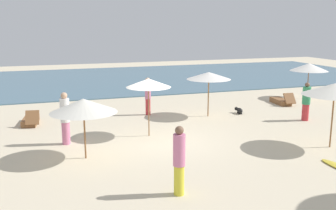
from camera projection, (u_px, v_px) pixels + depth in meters
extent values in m
plane|color=beige|center=(162.00, 140.00, 15.08)|extent=(60.00, 60.00, 0.00)
cube|color=#476B7F|center=(96.00, 80.00, 30.85)|extent=(48.00, 16.00, 0.06)
cylinder|color=olive|center=(149.00, 108.00, 15.48)|extent=(0.05, 0.05, 2.26)
cone|color=silver|center=(148.00, 83.00, 15.27)|extent=(1.76, 1.76, 0.33)
cylinder|color=brown|center=(308.00, 81.00, 23.23)|extent=(0.05, 0.05, 2.06)
cone|color=white|center=(309.00, 67.00, 23.06)|extent=(2.19, 2.19, 0.45)
cylinder|color=olive|center=(208.00, 95.00, 18.81)|extent=(0.06, 0.06, 2.10)
cone|color=white|center=(209.00, 76.00, 18.62)|extent=(2.11, 2.11, 0.34)
cylinder|color=brown|center=(85.00, 130.00, 12.91)|extent=(0.06, 0.06, 1.98)
cone|color=silver|center=(83.00, 106.00, 12.74)|extent=(2.20, 2.20, 0.45)
cylinder|color=brown|center=(332.00, 116.00, 14.04)|extent=(0.06, 0.06, 2.30)
cone|color=silver|center=(335.00, 89.00, 13.84)|extent=(2.25, 2.25, 0.42)
cube|color=brown|center=(280.00, 101.00, 21.88)|extent=(0.77, 1.56, 0.28)
cube|color=brown|center=(290.00, 98.00, 21.20)|extent=(0.62, 0.53, 0.55)
cube|color=brown|center=(31.00, 121.00, 17.54)|extent=(0.80, 1.57, 0.28)
cube|color=brown|center=(32.00, 118.00, 16.86)|extent=(0.62, 0.46, 0.60)
cylinder|color=yellow|center=(179.00, 180.00, 10.25)|extent=(0.31, 0.31, 0.81)
cylinder|color=#D17299|center=(179.00, 150.00, 10.08)|extent=(0.37, 0.37, 0.84)
sphere|color=brown|center=(179.00, 130.00, 9.97)|extent=(0.23, 0.23, 0.23)
cylinder|color=#D17299|center=(66.00, 133.00, 14.55)|extent=(0.40, 0.40, 0.85)
cylinder|color=white|center=(65.00, 110.00, 14.38)|extent=(0.47, 0.47, 0.88)
sphere|color=tan|center=(64.00, 96.00, 14.26)|extent=(0.24, 0.24, 0.24)
cylinder|color=#BF3338|center=(305.00, 112.00, 18.11)|extent=(0.32, 0.32, 0.77)
cylinder|color=#338C59|center=(307.00, 96.00, 17.95)|extent=(0.38, 0.38, 0.80)
sphere|color=brown|center=(307.00, 85.00, 17.85)|extent=(0.22, 0.22, 0.22)
cylinder|color=#BF3338|center=(148.00, 107.00, 19.22)|extent=(0.26, 0.26, 0.80)
cylinder|color=#D17299|center=(148.00, 90.00, 19.05)|extent=(0.31, 0.31, 0.83)
sphere|color=tan|center=(148.00, 80.00, 18.95)|extent=(0.23, 0.23, 0.23)
cube|color=black|center=(239.00, 113.00, 19.52)|extent=(0.25, 0.37, 0.04)
ellipsoid|color=black|center=(240.00, 111.00, 19.49)|extent=(0.37, 0.61, 0.26)
sphere|color=black|center=(236.00, 109.00, 19.70)|extent=(0.18, 0.18, 0.18)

